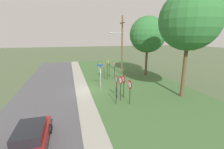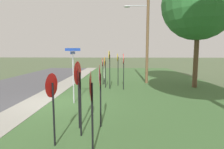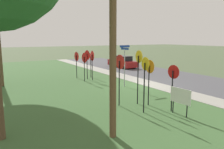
{
  "view_description": "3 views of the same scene",
  "coord_description": "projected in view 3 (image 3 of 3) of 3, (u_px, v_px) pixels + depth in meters",
  "views": [
    {
      "loc": [
        17.85,
        -2.1,
        6.22
      ],
      "look_at": [
        -1.35,
        3.17,
        1.37
      ],
      "focal_mm": 25.41,
      "sensor_mm": 36.0,
      "label": 1
    },
    {
      "loc": [
        9.85,
        3.82,
        2.83
      ],
      "look_at": [
        0.82,
        3.49,
        1.72
      ],
      "focal_mm": 29.79,
      "sensor_mm": 36.0,
      "label": 2
    },
    {
      "loc": [
        -13.03,
        10.06,
        3.52
      ],
      "look_at": [
        -0.26,
        2.6,
        1.06
      ],
      "focal_mm": 35.16,
      "sensor_mm": 36.0,
      "label": 3
    }
  ],
  "objects": [
    {
      "name": "stop_sign_far_left",
      "position": [
        139.0,
        66.0,
        11.45
      ],
      "size": [
        0.64,
        0.11,
        2.86
      ],
      "rotation": [
        0.0,
        0.0,
        -0.08
      ],
      "color": "black",
      "rests_on": "grass_median"
    },
    {
      "name": "notice_board",
      "position": [
        180.0,
        97.0,
        9.91
      ],
      "size": [
        1.1,
        0.11,
        1.25
      ],
      "rotation": [
        0.0,
        0.0,
        0.08
      ],
      "color": "black",
      "rests_on": "grass_median"
    },
    {
      "name": "road_asphalt",
      "position": [
        184.0,
        79.0,
        19.06
      ],
      "size": [
        44.0,
        6.4,
        0.01
      ],
      "primitive_type": "cube",
      "color": "#4C4C51",
      "rests_on": "ground_plane"
    },
    {
      "name": "yield_sign_center",
      "position": [
        92.0,
        58.0,
        18.07
      ],
      "size": [
        0.84,
        0.12,
        2.45
      ],
      "rotation": [
        0.0,
        0.0,
        -0.09
      ],
      "color": "black",
      "rests_on": "grass_median"
    },
    {
      "name": "stop_sign_far_right",
      "position": [
        149.0,
        73.0,
        11.29
      ],
      "size": [
        0.69,
        0.1,
        2.38
      ],
      "rotation": [
        0.0,
        0.0,
        -0.03
      ],
      "color": "black",
      "rests_on": "grass_median"
    },
    {
      "name": "street_name_post",
      "position": [
        125.0,
        62.0,
        15.73
      ],
      "size": [
        0.96,
        0.82,
        2.98
      ],
      "rotation": [
        0.0,
        0.0,
        -0.0
      ],
      "color": "#9EA0A8",
      "rests_on": "grass_median"
    },
    {
      "name": "yield_sign_far_left",
      "position": [
        87.0,
        58.0,
        18.5
      ],
      "size": [
        0.81,
        0.18,
        2.46
      ],
      "rotation": [
        0.0,
        0.0,
        0.18
      ],
      "color": "black",
      "rests_on": "grass_median"
    },
    {
      "name": "stop_sign_near_right",
      "position": [
        120.0,
        69.0,
        11.14
      ],
      "size": [
        0.74,
        0.1,
        2.65
      ],
      "rotation": [
        0.0,
        0.0,
        0.05
      ],
      "color": "black",
      "rests_on": "grass_median"
    },
    {
      "name": "yield_sign_far_right",
      "position": [
        77.0,
        59.0,
        19.17
      ],
      "size": [
        0.81,
        0.13,
        2.3
      ],
      "rotation": [
        0.0,
        0.0,
        0.11
      ],
      "color": "black",
      "rests_on": "grass_median"
    },
    {
      "name": "parked_sedan_distant",
      "position": [
        122.0,
        62.0,
        26.66
      ],
      "size": [
        4.41,
        1.91,
        1.39
      ],
      "rotation": [
        0.0,
        0.0,
        0.0
      ],
      "color": "maroon",
      "rests_on": "road_asphalt"
    },
    {
      "name": "grass_median",
      "position": [
        63.0,
        95.0,
        13.69
      ],
      "size": [
        44.0,
        12.0,
        0.04
      ],
      "primitive_type": "cube",
      "color": "#3D6033",
      "rests_on": "ground_plane"
    },
    {
      "name": "yield_sign_near_right",
      "position": [
        85.0,
        60.0,
        17.57
      ],
      "size": [
        0.8,
        0.15,
        2.32
      ],
      "rotation": [
        0.0,
        0.0,
        0.15
      ],
      "color": "black",
      "rests_on": "grass_median"
    },
    {
      "name": "ground_plane",
      "position": [
        140.0,
        85.0,
        16.68
      ],
      "size": [
        160.0,
        160.0,
        0.0
      ],
      "primitive_type": "plane",
      "color": "#4C5B3D"
    },
    {
      "name": "yield_sign_near_left",
      "position": [
        91.0,
        59.0,
        19.44
      ],
      "size": [
        0.69,
        0.14,
        2.18
      ],
      "rotation": [
        0.0,
        0.0,
        -0.16
      ],
      "color": "black",
      "rests_on": "grass_median"
    },
    {
      "name": "stop_sign_near_left",
      "position": [
        145.0,
        74.0,
        10.07
      ],
      "size": [
        0.62,
        0.11,
        2.63
      ],
      "rotation": [
        0.0,
        0.0,
        -0.09
      ],
      "color": "black",
      "rests_on": "grass_median"
    },
    {
      "name": "sidewalk_strip",
      "position": [
        148.0,
        83.0,
        17.07
      ],
      "size": [
        44.0,
        1.6,
        0.06
      ],
      "primitive_type": "cube",
      "color": "#99968C",
      "rests_on": "ground_plane"
    },
    {
      "name": "stop_sign_far_center",
      "position": [
        173.0,
        78.0,
        10.32
      ],
      "size": [
        0.65,
        0.11,
        2.24
      ],
      "rotation": [
        0.0,
        0.0,
        0.08
      ],
      "color": "black",
      "rests_on": "grass_median"
    }
  ]
}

